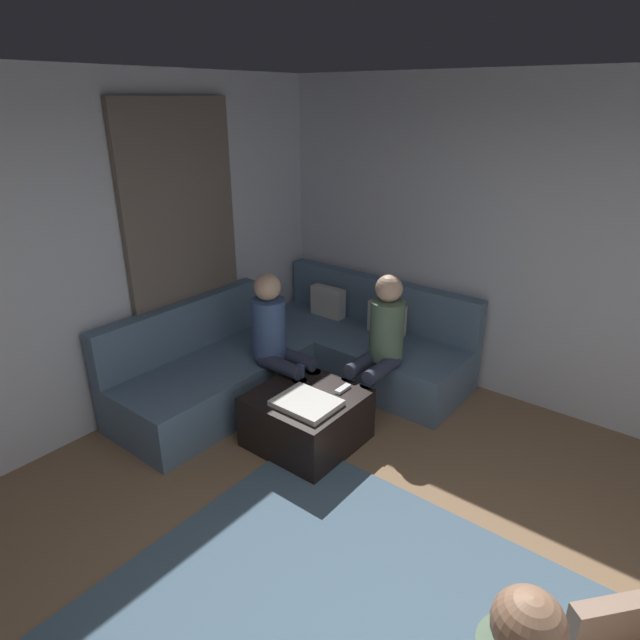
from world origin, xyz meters
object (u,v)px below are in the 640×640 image
at_px(sectional_couch, 298,357).
at_px(person_on_couch_back, 380,342).
at_px(game_remote, 343,389).
at_px(person_on_couch_side, 278,339).
at_px(ottoman, 307,418).
at_px(coffee_mug, 300,371).

bearing_deg(sectional_couch, person_on_couch_back, 3.79).
relative_size(game_remote, person_on_couch_side, 0.12).
xyz_separation_m(sectional_couch, ottoman, (0.63, -0.64, -0.07)).
distance_m(sectional_couch, person_on_couch_side, 0.59).
relative_size(game_remote, person_on_couch_back, 0.12).
bearing_deg(ottoman, person_on_couch_back, 74.12).
distance_m(coffee_mug, person_on_couch_back, 0.69).
height_order(coffee_mug, person_on_couch_side, person_on_couch_side).
distance_m(coffee_mug, game_remote, 0.40).
distance_m(ottoman, person_on_couch_back, 0.85).
bearing_deg(person_on_couch_side, person_on_couch_back, 124.89).
bearing_deg(person_on_couch_back, sectional_couch, 3.79).
height_order(sectional_couch, coffee_mug, sectional_couch).
bearing_deg(coffee_mug, person_on_couch_side, 171.13).
distance_m(ottoman, game_remote, 0.36).
relative_size(ottoman, game_remote, 5.07).
relative_size(sectional_couch, coffee_mug, 26.84).
xyz_separation_m(sectional_couch, coffee_mug, (0.41, -0.46, 0.19)).
bearing_deg(game_remote, ottoman, -129.29).
height_order(game_remote, person_on_couch_back, person_on_couch_back).
distance_m(sectional_couch, person_on_couch_back, 0.92).
bearing_deg(game_remote, coffee_mug, -174.29).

